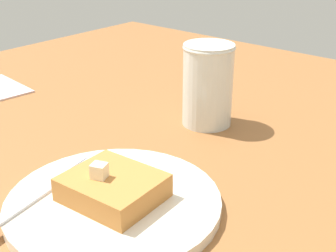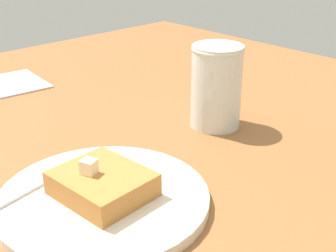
# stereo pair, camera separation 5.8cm
# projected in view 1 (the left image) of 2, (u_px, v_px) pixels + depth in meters

# --- Properties ---
(table_surface) EXTENTS (1.26, 1.26, 0.03)m
(table_surface) POSITION_uv_depth(u_px,v_px,m) (141.00, 190.00, 0.55)
(table_surface) COLOR brown
(table_surface) RESTS_ON ground
(plate) EXTENTS (0.23, 0.23, 0.01)m
(plate) POSITION_uv_depth(u_px,v_px,m) (114.00, 202.00, 0.49)
(plate) COLOR silver
(plate) RESTS_ON table_surface
(toast_slice_center) EXTENTS (0.09, 0.10, 0.03)m
(toast_slice_center) POSITION_uv_depth(u_px,v_px,m) (113.00, 187.00, 0.48)
(toast_slice_center) COLOR #BC7838
(toast_slice_center) RESTS_ON plate
(butter_pat_primary) EXTENTS (0.02, 0.02, 0.02)m
(butter_pat_primary) POSITION_uv_depth(u_px,v_px,m) (99.00, 171.00, 0.47)
(butter_pat_primary) COLOR #F9EDC8
(butter_pat_primary) RESTS_ON toast_slice_center
(fork) EXTENTS (0.16, 0.05, 0.00)m
(fork) POSITION_uv_depth(u_px,v_px,m) (52.00, 186.00, 0.51)
(fork) COLOR silver
(fork) RESTS_ON plate
(syrup_jar) EXTENTS (0.07, 0.07, 0.12)m
(syrup_jar) POSITION_uv_depth(u_px,v_px,m) (208.00, 89.00, 0.67)
(syrup_jar) COLOR #381705
(syrup_jar) RESTS_ON table_surface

